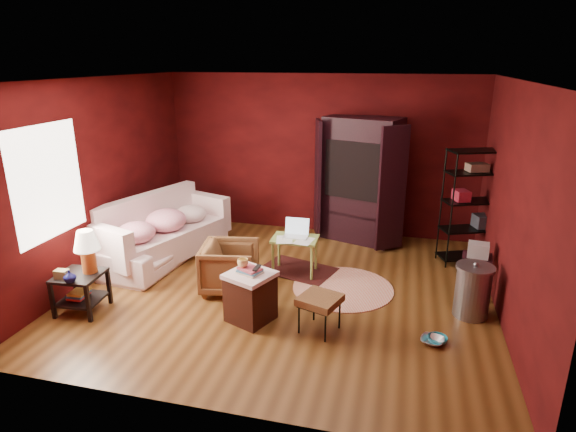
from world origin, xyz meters
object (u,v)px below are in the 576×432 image
Objects in this scene: wire_shelving at (474,202)px; sofa at (161,233)px; side_table at (83,264)px; tv_armoire at (360,178)px; armchair at (230,265)px; laptop_desk at (295,241)px; hamper at (250,296)px.

sofa is at bearing 171.10° from wire_shelving.
tv_armoire reaches higher than side_table.
tv_armoire is (1.48, 2.40, 0.74)m from armchair.
tv_armoire is at bearing -55.04° from sofa.
sofa is at bearing 178.21° from laptop_desk.
side_table is (-0.13, -1.70, 0.20)m from sofa.
tv_armoire reaches higher than armchair.
hamper is 3.76m from wire_shelving.
sofa is 1.62m from armchair.
laptop_desk is 2.78m from wire_shelving.
sofa is 2.16m from laptop_desk.
sofa is 2.96× the size of armchair.
side_table is (-1.56, -0.94, 0.26)m from armchair.
laptop_desk reaches higher than armchair.
armchair is 2.91m from tv_armoire.
laptop_desk is 1.92m from tv_armoire.
side_table reaches higher than armchair.
tv_armoire is 1.20× the size of wire_shelving.
armchair is at bearing -103.88° from tv_armoire.
hamper is 0.40× the size of wire_shelving.
sofa reaches higher than laptop_desk.
wire_shelving is (2.52, 1.08, 0.47)m from laptop_desk.
sofa is 2.43m from hamper.
wire_shelving is at bearing 42.47° from hamper.
laptop_desk is at bearing -54.96° from armchair.
armchair is 0.42× the size of wire_shelving.
hamper is at bearing 7.06° from side_table.
hamper is 3.33m from tv_armoire.
wire_shelving reaches higher than armchair.
laptop_desk is (2.29, 1.68, -0.13)m from side_table.
side_table is 0.59× the size of wire_shelving.
armchair is 0.71× the size of side_table.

